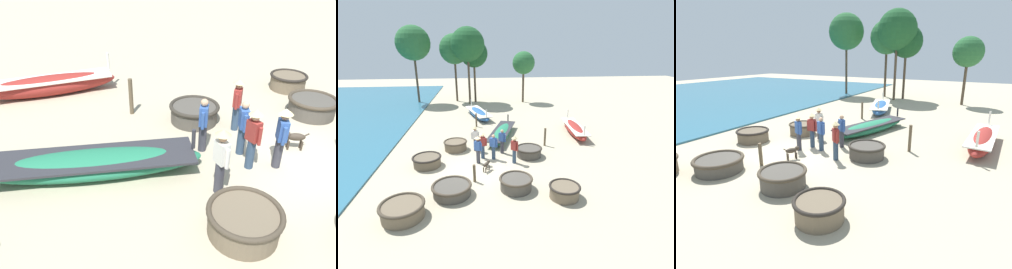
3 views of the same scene
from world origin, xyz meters
The scene contains 26 objects.
ground_plane centered at (0.00, 0.00, 0.00)m, with size 80.00×80.00×0.00m, color tan.
coracle_nearest centered at (-2.83, 0.67, 0.33)m, with size 1.63×1.63×0.61m.
coracle_far_right centered at (3.19, 1.46, 0.32)m, with size 1.62×1.62×0.60m.
coracle_upturned centered at (1.87, -2.32, 0.34)m, with size 1.62×1.62×0.63m.
coracle_weathered centered at (-1.41, 2.95, 0.33)m, with size 1.53×1.53×0.62m.
coracle_front_left centered at (3.96, -3.24, 0.33)m, with size 1.43×1.43×0.62m.
coracle_tilted centered at (-1.14, -2.52, 0.30)m, with size 1.85×1.85×0.55m.
coracle_far_left centered at (-2.95, -4.00, 0.35)m, with size 1.82×1.82×0.65m.
long_boat_ochre_hull centered at (0.09, 10.87, 0.36)m, with size 2.69×5.30×1.24m.
long_boat_white_hull centered at (7.46, 5.29, 0.39)m, with size 1.40×4.99×1.37m.
long_boat_green_hull centered at (1.80, 5.12, 0.31)m, with size 2.73×5.59×1.07m.
fisherman_standing_left centered at (2.16, 0.59, 0.96)m, with size 0.40×0.40×1.67m.
fisherman_standing_right centered at (0.99, 1.25, 0.84)m, with size 0.48×0.35×1.57m.
fisherman_hauling centered at (-0.11, 2.68, 0.96)m, with size 0.53×0.36×1.67m.
fisherman_with_hat centered at (0.07, 0.78, 0.96)m, with size 0.47×0.36×1.67m.
fisherman_by_coracle centered at (1.58, 2.11, 0.84)m, with size 0.44×0.38×1.57m.
fisherman_crouching centered at (0.35, 1.44, 0.96)m, with size 0.53×0.36×1.67m.
dog centered at (0.53, -0.23, 0.37)m, with size 0.44×0.61×0.55m.
mooring_post_shoreline centered at (-0.09, 7.87, 0.58)m, with size 0.14×0.14×1.15m, color brown.
mooring_post_mid_beach centered at (4.59, 3.09, 0.62)m, with size 0.14×0.14×1.25m, color brown.
mooring_post_inland centered at (-0.11, -1.39, 0.47)m, with size 0.14×0.14×0.94m, color brown.
tree_leftmost centered at (-0.87, 16.78, 6.48)m, with size 3.66×3.66×8.34m.
tree_tall_back centered at (-6.80, 17.80, 6.62)m, with size 3.73×3.73×8.51m.
tree_center centered at (-0.25, 17.80, 5.49)m, with size 3.10×3.10×7.07m.
tree_rightmost centered at (-2.45, 18.40, 5.97)m, with size 3.37×3.37×7.68m.
tree_left_mid centered at (5.33, 17.09, 4.48)m, with size 2.54×2.54×5.78m.
Camera 2 is at (0.30, -13.25, 6.67)m, focal length 28.00 mm.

